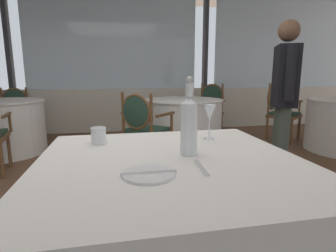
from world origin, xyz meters
The scene contains 16 objects.
ground_plane centered at (0.00, 0.00, 0.00)m, with size 15.24×15.24×0.00m, color brown.
window_wall_far centered at (0.00, 3.52, 1.18)m, with size 11.73×0.14×2.98m.
foreground_table centered at (0.22, -0.84, 0.38)m, with size 1.12×1.10×0.76m.
side_plate centered at (0.11, -1.02, 0.77)m, with size 0.19×0.19×0.01m, color white.
butter_knife centered at (0.11, -1.02, 0.77)m, with size 0.20×0.02×0.00m, color silver.
dinner_fork centered at (0.32, -0.98, 0.77)m, with size 0.18×0.02×0.00m, color silver.
water_bottle centered at (0.32, -0.80, 0.91)m, with size 0.08×0.08×0.35m.
wine_glass centered at (0.51, -0.54, 0.91)m, with size 0.07×0.07×0.19m.
water_tumbler centered at (-0.09, -0.52, 0.81)m, with size 0.08×0.08×0.09m, color white.
dining_chair_0_1 centered at (2.78, 2.21, 0.57)m, with size 0.66×0.64×0.98m.
background_table_2 centered at (-1.61, 2.22, 0.38)m, with size 1.17×1.17×0.76m.
dining_chair_2_1 centered at (-1.77, 3.22, 0.53)m, with size 0.59×0.53×0.90m.
background_table_3 centered at (0.99, 1.92, 0.38)m, with size 1.18×1.18×0.76m.
dining_chair_3_0 centered at (0.31, 1.18, 0.54)m, with size 0.66×0.66×0.92m.
dining_chair_3_1 centered at (1.68, 2.68, 0.56)m, with size 0.66×0.66×0.97m.
diner_person_1 centered at (1.68, 0.52, 0.94)m, with size 0.33×0.49×1.65m.
Camera 1 is at (-0.00, -1.92, 1.12)m, focal length 28.53 mm.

